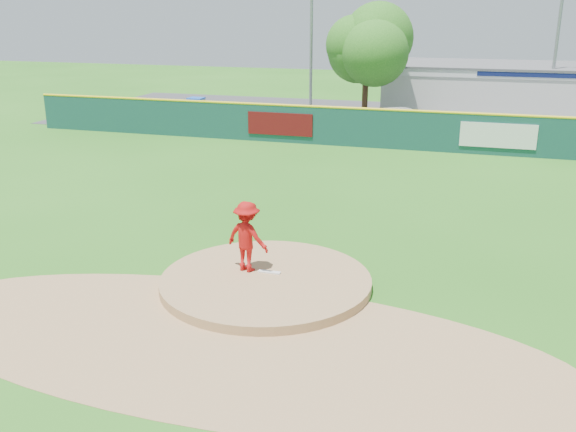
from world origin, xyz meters
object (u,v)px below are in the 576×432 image
(van, at_px, (407,122))
(playground_slide, at_px, (196,109))
(pool_building_grp, at_px, (499,88))
(light_pole_right, at_px, (558,31))
(pitcher, at_px, (247,237))
(light_pole_left, at_px, (311,22))
(deciduous_tree, at_px, (367,49))

(van, distance_m, playground_slide, 13.63)
(pool_building_grp, height_order, light_pole_right, light_pole_right)
(pool_building_grp, xyz_separation_m, light_pole_right, (3.00, -2.99, 3.88))
(van, xyz_separation_m, light_pole_right, (7.97, 7.46, 4.74))
(pitcher, distance_m, playground_slide, 25.65)
(light_pole_left, bearing_deg, van, -37.83)
(playground_slide, xyz_separation_m, deciduous_tree, (10.52, 1.97, 3.81))
(playground_slide, xyz_separation_m, light_pole_right, (21.52, 5.97, 4.80))
(playground_slide, relative_size, deciduous_tree, 0.36)
(playground_slide, bearing_deg, pool_building_grp, 25.83)
(playground_slide, height_order, deciduous_tree, deciduous_tree)
(pitcher, relative_size, pool_building_grp, 0.13)
(pitcher, xyz_separation_m, pool_building_grp, (6.62, 31.68, 0.46))
(pitcher, height_order, light_pole_right, light_pole_right)
(playground_slide, bearing_deg, light_pole_right, 15.51)
(pitcher, relative_size, deciduous_tree, 0.26)
(van, bearing_deg, light_pole_left, 48.35)
(light_pole_right, bearing_deg, van, -136.92)
(pool_building_grp, bearing_deg, playground_slide, -154.17)
(pitcher, xyz_separation_m, deciduous_tree, (-1.39, 24.68, 3.35))
(pitcher, xyz_separation_m, playground_slide, (-11.91, 22.71, -0.46))
(deciduous_tree, xyz_separation_m, light_pole_right, (11.00, 4.00, 0.99))
(pitcher, bearing_deg, van, -79.04)
(light_pole_right, bearing_deg, deciduous_tree, -160.02)
(pool_building_grp, xyz_separation_m, light_pole_left, (-12.00, -4.99, 4.39))
(pool_building_grp, bearing_deg, deciduous_tree, -138.84)
(pitcher, height_order, pool_building_grp, pool_building_grp)
(van, bearing_deg, light_pole_right, -50.74)
(van, bearing_deg, pitcher, 171.77)
(light_pole_left, bearing_deg, deciduous_tree, -26.57)
(pitcher, distance_m, deciduous_tree, 24.95)
(light_pole_right, bearing_deg, light_pole_left, -172.41)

